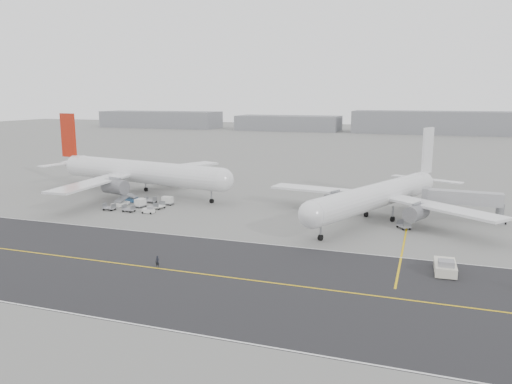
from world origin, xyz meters
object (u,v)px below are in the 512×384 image
(jet_bridge, at_px, (463,199))
(ground_crew_a, at_px, (157,262))
(pushback_tug, at_px, (445,267))
(airliner_a, at_px, (137,171))
(airliner_b, at_px, (379,195))

(jet_bridge, height_order, ground_crew_a, jet_bridge)
(pushback_tug, distance_m, jet_bridge, 32.69)
(pushback_tug, bearing_deg, airliner_a, 151.49)
(airliner_a, distance_m, pushback_tug, 77.40)
(jet_bridge, relative_size, ground_crew_a, 9.25)
(pushback_tug, relative_size, jet_bridge, 0.49)
(pushback_tug, xyz_separation_m, jet_bridge, (3.73, 32.33, 3.13))
(airliner_a, relative_size, airliner_b, 1.19)
(airliner_a, xyz_separation_m, ground_crew_a, (31.68, -45.17, -4.62))
(airliner_b, relative_size, jet_bridge, 2.98)
(ground_crew_a, bearing_deg, jet_bridge, 46.32)
(airliner_b, height_order, pushback_tug, airliner_b)
(pushback_tug, bearing_deg, airliner_b, 110.61)
(pushback_tug, relative_size, ground_crew_a, 4.52)
(ground_crew_a, bearing_deg, airliner_b, 55.64)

